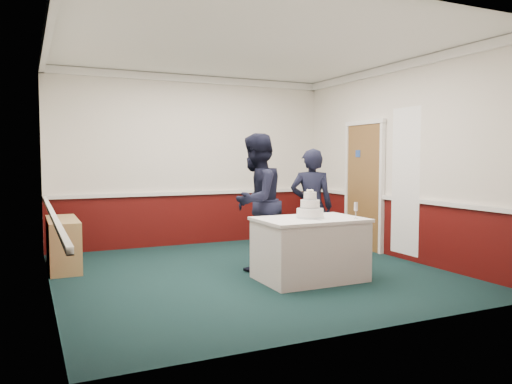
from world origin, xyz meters
name	(u,v)px	position (x,y,z in m)	size (l,w,h in m)	color
ground	(251,273)	(0.00, 0.00, 0.00)	(5.00, 5.00, 0.00)	#122B2D
room_shell	(238,129)	(0.08, 0.61, 1.97)	(5.00, 5.00, 3.00)	silver
sideboard	(63,244)	(-2.28, 1.35, 0.35)	(0.41, 1.20, 0.70)	tan
cake_table	(310,248)	(0.53, -0.65, 0.40)	(1.32, 0.92, 0.79)	white
wedding_cake	(310,209)	(0.53, -0.65, 0.90)	(0.35, 0.35, 0.36)	white
cake_knife	(316,220)	(0.50, -0.85, 0.79)	(0.01, 0.22, 0.01)	silver
champagne_flute	(356,208)	(1.03, -0.93, 0.93)	(0.05, 0.05, 0.21)	silver
person_man	(256,202)	(0.16, 0.18, 0.94)	(0.92, 0.71, 1.89)	black
person_woman	(311,206)	(1.05, 0.17, 0.84)	(0.61, 0.40, 1.68)	black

